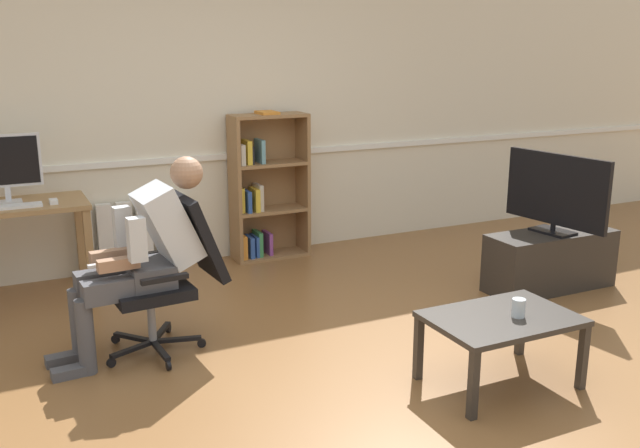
% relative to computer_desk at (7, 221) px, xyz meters
% --- Properties ---
extents(ground_plane, '(18.00, 18.00, 0.00)m').
position_rel_computer_desk_xyz_m(ground_plane, '(1.74, -2.15, -0.63)').
color(ground_plane, brown).
extents(back_wall, '(12.00, 0.13, 2.70)m').
position_rel_computer_desk_xyz_m(back_wall, '(1.74, 0.50, 0.71)').
color(back_wall, beige).
rests_on(back_wall, ground_plane).
extents(computer_desk, '(1.12, 0.59, 0.76)m').
position_rel_computer_desk_xyz_m(computer_desk, '(0.00, 0.00, 0.00)').
color(computer_desk, '#9E7547').
rests_on(computer_desk, ground_plane).
extents(imac_monitor, '(0.50, 0.14, 0.50)m').
position_rel_computer_desk_xyz_m(imac_monitor, '(0.03, 0.08, 0.41)').
color(imac_monitor, silver).
rests_on(imac_monitor, computer_desk).
extents(keyboard, '(0.39, 0.12, 0.02)m').
position_rel_computer_desk_xyz_m(keyboard, '(0.04, -0.14, 0.13)').
color(keyboard, white).
rests_on(keyboard, computer_desk).
extents(computer_mouse, '(0.06, 0.10, 0.03)m').
position_rel_computer_desk_xyz_m(computer_mouse, '(0.32, -0.12, 0.14)').
color(computer_mouse, white).
rests_on(computer_mouse, computer_desk).
extents(bookshelf, '(0.68, 0.29, 1.31)m').
position_rel_computer_desk_xyz_m(bookshelf, '(2.11, 0.30, -0.01)').
color(bookshelf, olive).
rests_on(bookshelf, ground_plane).
extents(radiator, '(0.93, 0.08, 0.61)m').
position_rel_computer_desk_xyz_m(radiator, '(0.97, 0.39, -0.33)').
color(radiator, white).
rests_on(radiator, ground_plane).
extents(office_chair, '(0.78, 0.62, 0.98)m').
position_rel_computer_desk_xyz_m(office_chair, '(0.88, -1.28, -0.11)').
color(office_chair, black).
rests_on(office_chair, ground_plane).
extents(person_seated, '(1.01, 0.41, 1.22)m').
position_rel_computer_desk_xyz_m(person_seated, '(0.70, -1.30, 0.02)').
color(person_seated, '#4C4C51').
rests_on(person_seated, ground_plane).
extents(tv_stand, '(1.05, 0.38, 0.46)m').
position_rel_computer_desk_xyz_m(tv_stand, '(3.82, -1.48, -0.41)').
color(tv_stand, '#2D2823').
rests_on(tv_stand, ground_plane).
extents(tv_screen, '(0.24, 0.91, 0.62)m').
position_rel_computer_desk_xyz_m(tv_screen, '(3.82, -1.48, 0.15)').
color(tv_screen, black).
rests_on(tv_screen, tv_stand).
extents(coffee_table, '(0.82, 0.56, 0.41)m').
position_rel_computer_desk_xyz_m(coffee_table, '(2.40, -2.57, -0.27)').
color(coffee_table, '#332D28').
rests_on(coffee_table, ground_plane).
extents(drinking_glass, '(0.07, 0.07, 0.10)m').
position_rel_computer_desk_xyz_m(drinking_glass, '(2.47, -2.62, -0.17)').
color(drinking_glass, silver).
rests_on(drinking_glass, coffee_table).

